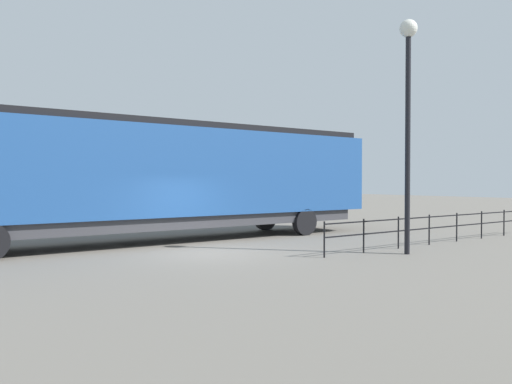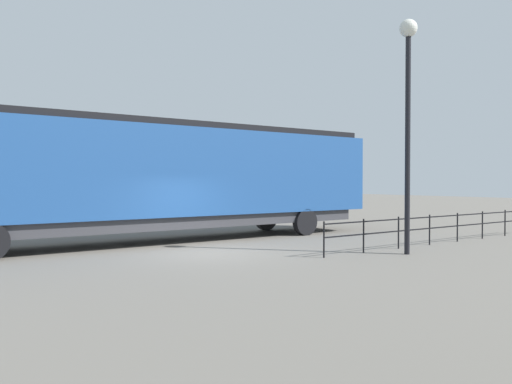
{
  "view_description": "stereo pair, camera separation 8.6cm",
  "coord_description": "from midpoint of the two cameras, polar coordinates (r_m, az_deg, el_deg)",
  "views": [
    {
      "loc": [
        13.59,
        -7.99,
        2.24
      ],
      "look_at": [
        -0.29,
        2.06,
        1.88
      ],
      "focal_mm": 35.27,
      "sensor_mm": 36.0,
      "label": 1
    },
    {
      "loc": [
        13.64,
        -7.92,
        2.24
      ],
      "look_at": [
        -0.29,
        2.06,
        1.88
      ],
      "focal_mm": 35.27,
      "sensor_mm": 36.0,
      "label": 2
    }
  ],
  "objects": [
    {
      "name": "locomotive",
      "position": [
        19.12,
        -9.38,
        1.86
      ],
      "size": [
        3.03,
        18.34,
        4.42
      ],
      "color": "navy",
      "rests_on": "ground_plane"
    },
    {
      "name": "ground_plane",
      "position": [
        15.93,
        -5.58,
        -6.88
      ],
      "size": [
        120.0,
        120.0,
        0.0
      ],
      "primitive_type": "plane",
      "color": "#666059"
    },
    {
      "name": "platform_fence",
      "position": [
        19.45,
        20.37,
        -3.42
      ],
      "size": [
        0.05,
        11.88,
        1.07
      ],
      "color": "black",
      "rests_on": "ground_plane"
    },
    {
      "name": "lamp_post",
      "position": [
        16.34,
        16.72,
        11.13
      ],
      "size": [
        0.54,
        0.54,
        7.18
      ],
      "color": "black",
      "rests_on": "ground_plane"
    }
  ]
}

